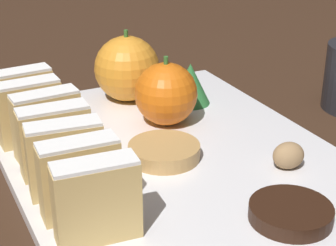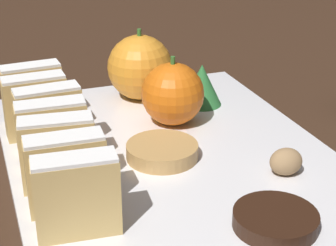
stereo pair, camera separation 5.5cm
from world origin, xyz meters
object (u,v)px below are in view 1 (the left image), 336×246
object	(u,v)px
orange_far	(166,94)
walnut	(288,155)
orange_near	(127,69)
chocolate_cookie	(291,213)

from	to	relation	value
orange_far	walnut	bearing A→B (deg)	-67.99
orange_near	walnut	world-z (taller)	orange_near
orange_near	orange_far	bearing A→B (deg)	-82.67
orange_near	orange_far	xyz separation A→B (m)	(0.01, -0.08, -0.00)
walnut	orange_far	bearing A→B (deg)	112.01
chocolate_cookie	orange_far	bearing A→B (deg)	91.70
orange_far	walnut	world-z (taller)	orange_far
orange_near	orange_far	size ratio (longest dim) A/B	1.13
orange_near	chocolate_cookie	bearing A→B (deg)	-86.70
orange_near	orange_far	distance (m)	0.09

